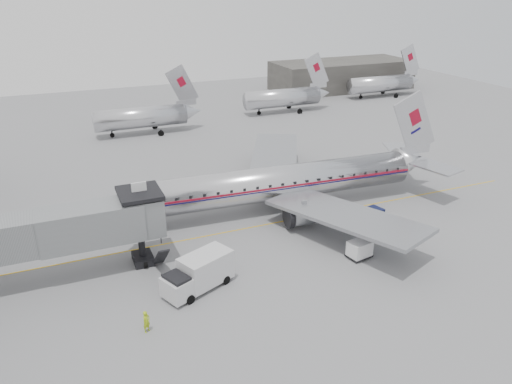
% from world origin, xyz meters
% --- Properties ---
extents(ground, '(160.00, 160.00, 0.00)m').
position_xyz_m(ground, '(0.00, 0.00, 0.00)').
color(ground, slate).
rests_on(ground, ground).
extents(hangar, '(30.00, 12.00, 6.00)m').
position_xyz_m(hangar, '(45.00, 60.00, 3.00)').
color(hangar, '#3A3835').
rests_on(hangar, ground).
extents(apron_line, '(60.00, 0.15, 0.01)m').
position_xyz_m(apron_line, '(3.00, 6.00, 0.01)').
color(apron_line, gold).
rests_on(apron_line, ground).
extents(jet_bridge, '(21.00, 6.20, 7.10)m').
position_xyz_m(jet_bridge, '(-16.66, 3.67, 4.18)').
color(jet_bridge, '#5D5F62').
rests_on(jet_bridge, ground).
extents(distant_aircraft_near, '(16.39, 3.20, 10.26)m').
position_xyz_m(distant_aircraft_near, '(-1.79, 42.00, 2.73)').
color(distant_aircraft_near, silver).
rests_on(distant_aircraft_near, ground).
extents(distant_aircraft_mid, '(16.39, 3.20, 10.26)m').
position_xyz_m(distant_aircraft_mid, '(24.21, 46.00, 2.73)').
color(distant_aircraft_mid, silver).
rests_on(distant_aircraft_mid, ground).
extents(distant_aircraft_far, '(16.39, 3.20, 10.26)m').
position_xyz_m(distant_aircraft_far, '(48.21, 50.00, 2.73)').
color(distant_aircraft_far, silver).
rests_on(distant_aircraft_far, ground).
extents(airliner, '(35.92, 33.22, 11.35)m').
position_xyz_m(airliner, '(6.72, 8.96, 2.86)').
color(airliner, silver).
rests_on(airliner, ground).
extents(service_van, '(6.13, 4.28, 2.70)m').
position_xyz_m(service_van, '(-6.07, -2.03, 1.42)').
color(service_van, silver).
rests_on(service_van, ground).
extents(baggage_cart_navy, '(2.42, 2.06, 1.65)m').
position_xyz_m(baggage_cart_navy, '(12.65, 2.00, 0.88)').
color(baggage_cart_navy, black).
rests_on(baggage_cart_navy, ground).
extents(baggage_cart_white, '(2.22, 1.84, 1.56)m').
position_xyz_m(baggage_cart_white, '(8.00, -2.85, 0.83)').
color(baggage_cart_white, white).
rests_on(baggage_cart_white, ground).
extents(ramp_worker, '(0.71, 0.66, 1.62)m').
position_xyz_m(ramp_worker, '(-10.83, -5.60, 0.81)').
color(ramp_worker, '#A5C717').
rests_on(ramp_worker, ground).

